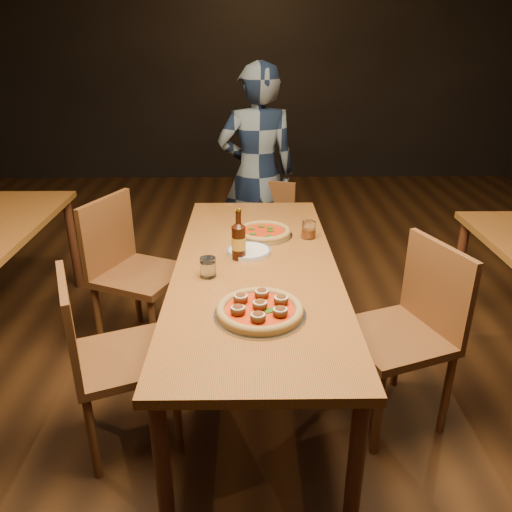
{
  "coord_description": "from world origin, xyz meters",
  "views": [
    {
      "loc": [
        -0.03,
        -2.24,
        1.79
      ],
      "look_at": [
        0.0,
        -0.05,
        0.82
      ],
      "focal_mm": 35.0,
      "sensor_mm": 36.0,
      "label": 1
    }
  ],
  "objects_px": {
    "chair_end": "(263,236)",
    "pizza_meatball": "(260,310)",
    "chair_main_sw": "(141,274)",
    "plate_stack": "(249,251)",
    "beer_bottle": "(239,242)",
    "amber_glass": "(309,230)",
    "diner": "(257,174)",
    "pizza_margherita": "(264,232)",
    "chair_main_e": "(394,336)",
    "table_main": "(256,278)",
    "water_glass": "(208,267)",
    "chair_main_nw": "(124,357)"
  },
  "relations": [
    {
      "from": "plate_stack",
      "to": "amber_glass",
      "type": "height_order",
      "value": "amber_glass"
    },
    {
      "from": "pizza_margherita",
      "to": "diner",
      "type": "height_order",
      "value": "diner"
    },
    {
      "from": "water_glass",
      "to": "amber_glass",
      "type": "distance_m",
      "value": 0.72
    },
    {
      "from": "table_main",
      "to": "chair_main_e",
      "type": "height_order",
      "value": "chair_main_e"
    },
    {
      "from": "chair_end",
      "to": "pizza_meatball",
      "type": "bearing_deg",
      "value": -74.66
    },
    {
      "from": "pizza_meatball",
      "to": "table_main",
      "type": "bearing_deg",
      "value": 91.17
    },
    {
      "from": "amber_glass",
      "to": "table_main",
      "type": "bearing_deg",
      "value": -129.96
    },
    {
      "from": "pizza_margherita",
      "to": "beer_bottle",
      "type": "height_order",
      "value": "beer_bottle"
    },
    {
      "from": "chair_main_nw",
      "to": "amber_glass",
      "type": "bearing_deg",
      "value": -73.29
    },
    {
      "from": "chair_end",
      "to": "pizza_margherita",
      "type": "xyz_separation_m",
      "value": [
        -0.02,
        -0.83,
        0.36
      ]
    },
    {
      "from": "amber_glass",
      "to": "diner",
      "type": "distance_m",
      "value": 1.17
    },
    {
      "from": "table_main",
      "to": "amber_glass",
      "type": "height_order",
      "value": "amber_glass"
    },
    {
      "from": "amber_glass",
      "to": "chair_main_e",
      "type": "bearing_deg",
      "value": -58.78
    },
    {
      "from": "water_glass",
      "to": "chair_end",
      "type": "bearing_deg",
      "value": 77.5
    },
    {
      "from": "chair_main_e",
      "to": "plate_stack",
      "type": "xyz_separation_m",
      "value": [
        -0.69,
        0.38,
        0.28
      ]
    },
    {
      "from": "table_main",
      "to": "chair_main_e",
      "type": "xyz_separation_m",
      "value": [
        0.66,
        -0.23,
        -0.2
      ]
    },
    {
      "from": "chair_end",
      "to": "beer_bottle",
      "type": "bearing_deg",
      "value": -80.41
    },
    {
      "from": "pizza_margherita",
      "to": "plate_stack",
      "type": "bearing_deg",
      "value": -108.78
    },
    {
      "from": "table_main",
      "to": "chair_main_sw",
      "type": "height_order",
      "value": "chair_main_sw"
    },
    {
      "from": "pizza_margherita",
      "to": "amber_glass",
      "type": "relative_size",
      "value": 3.31
    },
    {
      "from": "chair_main_e",
      "to": "diner",
      "type": "distance_m",
      "value": 1.87
    },
    {
      "from": "table_main",
      "to": "chair_main_nw",
      "type": "height_order",
      "value": "chair_main_nw"
    },
    {
      "from": "chair_main_e",
      "to": "diner",
      "type": "xyz_separation_m",
      "value": [
        -0.63,
        1.73,
        0.34
      ]
    },
    {
      "from": "chair_main_sw",
      "to": "amber_glass",
      "type": "height_order",
      "value": "chair_main_sw"
    },
    {
      "from": "diner",
      "to": "plate_stack",
      "type": "bearing_deg",
      "value": 80.2
    },
    {
      "from": "pizza_margherita",
      "to": "pizza_meatball",
      "type": "bearing_deg",
      "value": -92.68
    },
    {
      "from": "chair_main_nw",
      "to": "chair_end",
      "type": "height_order",
      "value": "chair_main_nw"
    },
    {
      "from": "beer_bottle",
      "to": "table_main",
      "type": "bearing_deg",
      "value": -41.82
    },
    {
      "from": "chair_main_e",
      "to": "pizza_margherita",
      "type": "height_order",
      "value": "chair_main_e"
    },
    {
      "from": "table_main",
      "to": "pizza_margherita",
      "type": "bearing_deg",
      "value": 82.62
    },
    {
      "from": "chair_main_sw",
      "to": "plate_stack",
      "type": "bearing_deg",
      "value": -91.24
    },
    {
      "from": "water_glass",
      "to": "chair_main_sw",
      "type": "bearing_deg",
      "value": 128.62
    },
    {
      "from": "chair_main_sw",
      "to": "chair_main_e",
      "type": "xyz_separation_m",
      "value": [
        1.34,
        -0.68,
        -0.01
      ]
    },
    {
      "from": "chair_main_sw",
      "to": "chair_main_e",
      "type": "distance_m",
      "value": 1.5
    },
    {
      "from": "table_main",
      "to": "pizza_margherita",
      "type": "height_order",
      "value": "pizza_margherita"
    },
    {
      "from": "chair_main_e",
      "to": "diner",
      "type": "bearing_deg",
      "value": 179.53
    },
    {
      "from": "pizza_meatball",
      "to": "beer_bottle",
      "type": "xyz_separation_m",
      "value": [
        -0.1,
        0.56,
        0.07
      ]
    },
    {
      "from": "chair_end",
      "to": "pizza_margherita",
      "type": "relative_size",
      "value": 2.56
    },
    {
      "from": "amber_glass",
      "to": "diner",
      "type": "bearing_deg",
      "value": 103.36
    },
    {
      "from": "diner",
      "to": "chair_main_e",
      "type": "bearing_deg",
      "value": 102.94
    },
    {
      "from": "chair_main_sw",
      "to": "chair_main_e",
      "type": "height_order",
      "value": "chair_main_sw"
    },
    {
      "from": "water_glass",
      "to": "diner",
      "type": "height_order",
      "value": "diner"
    },
    {
      "from": "pizza_margherita",
      "to": "plate_stack",
      "type": "xyz_separation_m",
      "value": [
        -0.09,
        -0.25,
        -0.01
      ]
    },
    {
      "from": "amber_glass",
      "to": "water_glass",
      "type": "bearing_deg",
      "value": -137.4
    },
    {
      "from": "chair_main_nw",
      "to": "chair_main_sw",
      "type": "bearing_deg",
      "value": -16.27
    },
    {
      "from": "pizza_margherita",
      "to": "beer_bottle",
      "type": "distance_m",
      "value": 0.35
    },
    {
      "from": "pizza_meatball",
      "to": "plate_stack",
      "type": "height_order",
      "value": "pizza_meatball"
    },
    {
      "from": "table_main",
      "to": "diner",
      "type": "bearing_deg",
      "value": 88.84
    },
    {
      "from": "plate_stack",
      "to": "chair_main_sw",
      "type": "bearing_deg",
      "value": 155.02
    },
    {
      "from": "table_main",
      "to": "chair_main_e",
      "type": "relative_size",
      "value": 2.07
    }
  ]
}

